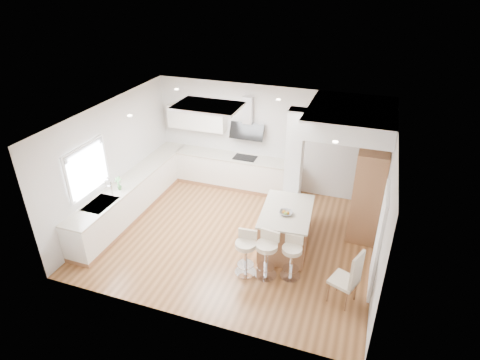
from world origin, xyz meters
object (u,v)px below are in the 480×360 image
at_px(bar_stool_a, 246,251).
at_px(dining_chair, 350,277).
at_px(bar_stool_b, 267,253).
at_px(peninsula, 286,228).
at_px(bar_stool_c, 292,256).

relative_size(bar_stool_a, dining_chair, 0.82).
xyz_separation_m(bar_stool_a, dining_chair, (1.98, -0.19, 0.08)).
xyz_separation_m(bar_stool_a, bar_stool_b, (0.41, 0.06, 0.02)).
bearing_deg(peninsula, bar_stool_a, -121.51).
bearing_deg(bar_stool_b, bar_stool_c, 23.08).
distance_m(bar_stool_a, bar_stool_c, 0.89).
bearing_deg(peninsula, bar_stool_b, -102.15).
bearing_deg(bar_stool_b, bar_stool_a, -164.67).
height_order(bar_stool_b, dining_chair, dining_chair).
distance_m(bar_stool_a, dining_chair, 1.99).
bearing_deg(peninsula, bar_stool_c, -74.04).
bearing_deg(dining_chair, bar_stool_a, -164.03).
bearing_deg(bar_stool_c, peninsula, 110.39).
xyz_separation_m(peninsula, bar_stool_b, (-0.13, -1.01, 0.08)).
bearing_deg(dining_chair, peninsula, 160.39).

